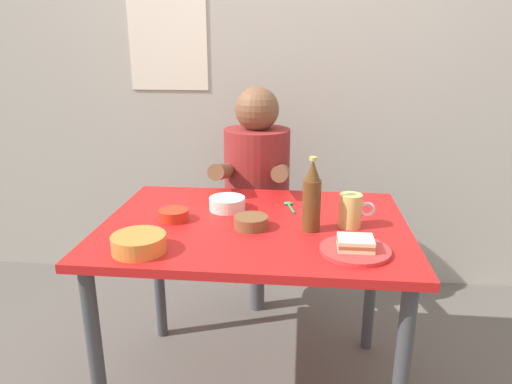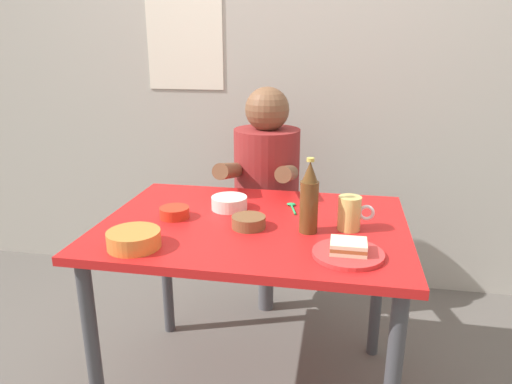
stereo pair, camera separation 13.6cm
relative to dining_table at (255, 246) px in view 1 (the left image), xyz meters
name	(u,v)px [view 1 (the left image)]	position (x,y,z in m)	size (l,w,h in m)	color
wall_back	(275,55)	(0.00, 1.05, 0.65)	(4.40, 0.09, 2.60)	#ADA89E
dining_table	(255,246)	(0.00, 0.00, 0.00)	(1.10, 0.80, 0.74)	red
stool	(257,248)	(-0.05, 0.63, -0.30)	(0.34, 0.34, 0.45)	#4C4C51
person_seated	(257,171)	(-0.05, 0.62, 0.12)	(0.33, 0.56, 0.72)	maroon
plate_orange	(355,250)	(0.34, -0.22, 0.10)	(0.22, 0.22, 0.01)	red
sandwich	(356,243)	(0.34, -0.22, 0.13)	(0.11, 0.09, 0.04)	beige
beer_mug	(351,211)	(0.34, -0.01, 0.15)	(0.13, 0.08, 0.12)	#D1BC66
beer_bottle	(312,198)	(0.20, -0.05, 0.21)	(0.06, 0.06, 0.26)	#593819
soup_bowl_orange	(139,242)	(-0.33, -0.28, 0.12)	(0.17, 0.17, 0.05)	orange
rice_bowl_white	(227,203)	(-0.12, 0.12, 0.12)	(0.14, 0.14, 0.05)	silver
sauce_bowl_chili	(174,214)	(-0.30, -0.01, 0.12)	(0.11, 0.11, 0.04)	red
condiment_bowl_brown	(251,222)	(-0.01, -0.05, 0.12)	(0.12, 0.12, 0.04)	brown
spoon	(289,205)	(0.12, 0.19, 0.10)	(0.05, 0.12, 0.01)	#26A559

